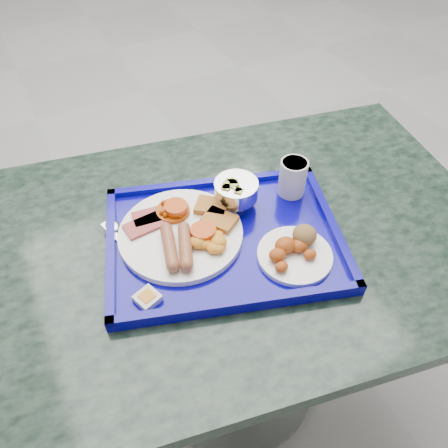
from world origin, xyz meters
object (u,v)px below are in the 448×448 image
(table, at_px, (237,282))
(bread_plate, at_px, (295,250))
(fruit_bowl, at_px, (236,190))
(main_plate, at_px, (184,232))
(juice_cup, at_px, (293,177))
(tray, at_px, (224,239))

(table, height_order, bread_plate, bread_plate)
(table, bearing_deg, fruit_bowl, 68.43)
(table, bearing_deg, main_plate, 164.62)
(juice_cup, bearing_deg, table, -164.79)
(table, height_order, main_plate, main_plate)
(main_plate, xyz_separation_m, juice_cup, (0.27, 0.01, 0.03))
(juice_cup, bearing_deg, main_plate, -177.50)
(tray, bearing_deg, main_plate, 150.52)
(tray, xyz_separation_m, juice_cup, (0.20, 0.05, 0.05))
(table, relative_size, fruit_bowl, 13.01)
(main_plate, relative_size, bread_plate, 1.72)
(table, xyz_separation_m, tray, (-0.04, -0.01, 0.19))
(fruit_bowl, bearing_deg, bread_plate, -78.78)
(table, height_order, juice_cup, juice_cup)
(tray, bearing_deg, bread_plate, -46.01)
(main_plate, distance_m, fruit_bowl, 0.15)
(table, distance_m, main_plate, 0.24)
(table, xyz_separation_m, fruit_bowl, (0.03, 0.07, 0.24))
(tray, xyz_separation_m, fruit_bowl, (0.07, 0.07, 0.05))
(table, bearing_deg, bread_plate, -62.18)
(bread_plate, distance_m, juice_cup, 0.19)
(tray, distance_m, fruit_bowl, 0.11)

